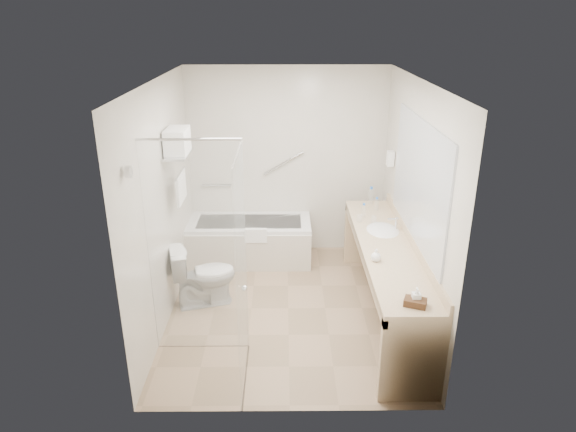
{
  "coord_description": "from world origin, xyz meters",
  "views": [
    {
      "loc": [
        -0.04,
        -4.98,
        3.1
      ],
      "look_at": [
        0.0,
        0.3,
        1.0
      ],
      "focal_mm": 32.0,
      "sensor_mm": 36.0,
      "label": 1
    }
  ],
  "objects_px": {
    "toilet": "(204,276)",
    "vanity_counter": "(385,263)",
    "amenity_basket": "(415,302)",
    "water_bottle_left": "(371,196)",
    "bathtub": "(250,241)"
  },
  "relations": [
    {
      "from": "water_bottle_left",
      "to": "toilet",
      "type": "bearing_deg",
      "value": -154.14
    },
    {
      "from": "vanity_counter",
      "to": "water_bottle_left",
      "type": "bearing_deg",
      "value": 88.76
    },
    {
      "from": "vanity_counter",
      "to": "toilet",
      "type": "relative_size",
      "value": 3.78
    },
    {
      "from": "amenity_basket",
      "to": "water_bottle_left",
      "type": "bearing_deg",
      "value": 89.64
    },
    {
      "from": "vanity_counter",
      "to": "toilet",
      "type": "height_order",
      "value": "vanity_counter"
    },
    {
      "from": "bathtub",
      "to": "vanity_counter",
      "type": "bearing_deg",
      "value": -42.35
    },
    {
      "from": "toilet",
      "to": "amenity_basket",
      "type": "distance_m",
      "value": 2.52
    },
    {
      "from": "toilet",
      "to": "vanity_counter",
      "type": "bearing_deg",
      "value": -114.39
    },
    {
      "from": "vanity_counter",
      "to": "toilet",
      "type": "xyz_separation_m",
      "value": [
        -1.97,
        0.28,
        -0.29
      ]
    },
    {
      "from": "water_bottle_left",
      "to": "bathtub",
      "type": "bearing_deg",
      "value": 174.87
    },
    {
      "from": "bathtub",
      "to": "toilet",
      "type": "height_order",
      "value": "toilet"
    },
    {
      "from": "water_bottle_left",
      "to": "vanity_counter",
      "type": "bearing_deg",
      "value": -91.24
    },
    {
      "from": "bathtub",
      "to": "amenity_basket",
      "type": "xyz_separation_m",
      "value": [
        1.54,
        -2.57,
        0.6
      ]
    },
    {
      "from": "toilet",
      "to": "amenity_basket",
      "type": "bearing_deg",
      "value": -142.63
    },
    {
      "from": "bathtub",
      "to": "vanity_counter",
      "type": "distance_m",
      "value": 2.09
    }
  ]
}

